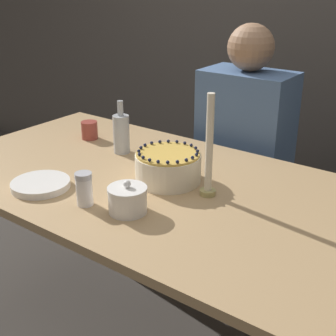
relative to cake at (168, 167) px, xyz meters
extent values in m
cube|color=#4C4742|center=(-0.08, 1.37, 0.47)|extent=(8.00, 0.05, 2.60)
cube|color=tan|center=(-0.08, -0.03, -0.07)|extent=(1.62, 0.90, 0.03)
cylinder|color=tan|center=(-0.83, 0.36, -0.46)|extent=(0.07, 0.07, 0.74)
cylinder|color=#EFE5CC|center=(0.00, 0.00, 0.00)|extent=(0.23, 0.23, 0.10)
cylinder|color=gold|center=(0.00, 0.00, 0.05)|extent=(0.22, 0.22, 0.01)
sphere|color=#191E3D|center=(0.10, 0.00, 0.06)|extent=(0.01, 0.01, 0.01)
sphere|color=#191E3D|center=(0.10, 0.03, 0.06)|extent=(0.01, 0.01, 0.01)
sphere|color=#191E3D|center=(0.08, 0.06, 0.06)|extent=(0.01, 0.01, 0.01)
sphere|color=#191E3D|center=(0.06, 0.08, 0.06)|extent=(0.01, 0.01, 0.01)
sphere|color=#191E3D|center=(0.03, 0.10, 0.06)|extent=(0.01, 0.01, 0.01)
sphere|color=#191E3D|center=(0.00, 0.10, 0.06)|extent=(0.01, 0.01, 0.01)
sphere|color=#191E3D|center=(-0.03, 0.10, 0.06)|extent=(0.01, 0.01, 0.01)
sphere|color=#191E3D|center=(-0.06, 0.08, 0.06)|extent=(0.01, 0.01, 0.01)
sphere|color=#191E3D|center=(-0.08, 0.06, 0.06)|extent=(0.01, 0.01, 0.01)
sphere|color=#191E3D|center=(-0.10, 0.03, 0.06)|extent=(0.01, 0.01, 0.01)
sphere|color=#191E3D|center=(-0.10, 0.00, 0.06)|extent=(0.01, 0.01, 0.01)
sphere|color=#191E3D|center=(-0.10, -0.03, 0.06)|extent=(0.01, 0.01, 0.01)
sphere|color=#191E3D|center=(-0.08, -0.06, 0.06)|extent=(0.01, 0.01, 0.01)
sphere|color=#191E3D|center=(-0.06, -0.08, 0.06)|extent=(0.01, 0.01, 0.01)
sphere|color=#191E3D|center=(-0.03, -0.10, 0.06)|extent=(0.01, 0.01, 0.01)
sphere|color=#191E3D|center=(0.00, -0.10, 0.06)|extent=(0.01, 0.01, 0.01)
sphere|color=#191E3D|center=(0.03, -0.10, 0.06)|extent=(0.01, 0.01, 0.01)
sphere|color=#191E3D|center=(0.06, -0.08, 0.06)|extent=(0.01, 0.01, 0.01)
sphere|color=#191E3D|center=(0.08, -0.06, 0.06)|extent=(0.01, 0.01, 0.01)
sphere|color=#191E3D|center=(0.10, -0.03, 0.06)|extent=(0.01, 0.01, 0.01)
cylinder|color=white|center=(0.04, -0.26, -0.02)|extent=(0.12, 0.12, 0.07)
cylinder|color=white|center=(0.04, -0.26, 0.02)|extent=(0.12, 0.12, 0.01)
sphere|color=white|center=(0.04, -0.26, 0.04)|extent=(0.02, 0.02, 0.02)
cylinder|color=white|center=(-0.10, -0.30, -0.01)|extent=(0.05, 0.05, 0.09)
cylinder|color=silver|center=(-0.10, -0.30, 0.05)|extent=(0.05, 0.05, 0.02)
cylinder|color=white|center=(-0.32, -0.30, -0.05)|extent=(0.20, 0.20, 0.01)
cylinder|color=white|center=(-0.32, -0.30, -0.04)|extent=(0.20, 0.20, 0.01)
cylinder|color=white|center=(-0.32, -0.30, -0.03)|extent=(0.20, 0.20, 0.01)
cylinder|color=tan|center=(0.17, -0.01, -0.04)|extent=(0.05, 0.05, 0.02)
cylinder|color=silver|center=(0.17, -0.01, 0.13)|extent=(0.02, 0.02, 0.33)
cylinder|color=#B2B7BC|center=(-0.32, 0.12, 0.02)|extent=(0.07, 0.07, 0.16)
cylinder|color=#B2B7BC|center=(-0.32, 0.12, 0.13)|extent=(0.02, 0.02, 0.06)
cylinder|color=#993D33|center=(-0.55, 0.16, -0.01)|extent=(0.07, 0.07, 0.08)
cube|color=#595960|center=(-0.02, 0.62, -0.60)|extent=(0.34, 0.34, 0.45)
cube|color=#4C6B99|center=(-0.02, 0.62, -0.07)|extent=(0.40, 0.24, 0.61)
sphere|color=#9E7556|center=(-0.02, 0.62, 0.33)|extent=(0.20, 0.20, 0.20)
camera|label=1|loc=(0.89, -1.21, 0.63)|focal=50.00mm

